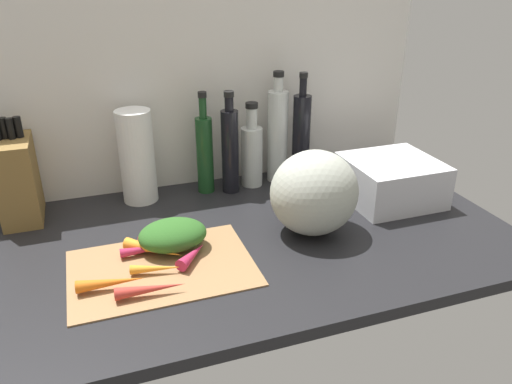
# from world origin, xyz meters

# --- Properties ---
(ground_plane) EXTENTS (1.70, 0.80, 0.03)m
(ground_plane) POSITION_xyz_m (0.00, 0.00, -0.01)
(ground_plane) COLOR black
(wall_back) EXTENTS (1.70, 0.03, 0.60)m
(wall_back) POSITION_xyz_m (0.00, 0.39, 0.30)
(wall_back) COLOR silver
(wall_back) RESTS_ON ground_plane
(cutting_board) EXTENTS (0.42, 0.29, 0.01)m
(cutting_board) POSITION_xyz_m (-0.07, -0.10, 0.00)
(cutting_board) COLOR #997047
(cutting_board) RESTS_ON ground_plane
(carrot_0) EXTENTS (0.14, 0.12, 0.03)m
(carrot_0) POSITION_xyz_m (-0.08, -0.04, 0.02)
(carrot_0) COLOR orange
(carrot_0) RESTS_ON cutting_board
(carrot_1) EXTENTS (0.14, 0.02, 0.02)m
(carrot_1) POSITION_xyz_m (-0.09, -0.03, 0.02)
(carrot_1) COLOR #B2264C
(carrot_1) RESTS_ON cutting_board
(carrot_2) EXTENTS (0.15, 0.04, 0.03)m
(carrot_2) POSITION_xyz_m (-0.11, -0.20, 0.02)
(carrot_2) COLOR red
(carrot_2) RESTS_ON cutting_board
(carrot_3) EXTENTS (0.12, 0.05, 0.02)m
(carrot_3) POSITION_xyz_m (-0.09, -0.12, 0.02)
(carrot_3) COLOR orange
(carrot_3) RESTS_ON cutting_board
(carrot_4) EXTENTS (0.17, 0.04, 0.03)m
(carrot_4) POSITION_xyz_m (-0.03, 0.01, 0.02)
(carrot_4) COLOR #B2264C
(carrot_4) RESTS_ON cutting_board
(carrot_5) EXTENTS (0.09, 0.10, 0.03)m
(carrot_5) POSITION_xyz_m (0.00, -0.10, 0.02)
(carrot_5) COLOR #B2264C
(carrot_5) RESTS_ON cutting_board
(carrot_6) EXTENTS (0.15, 0.04, 0.03)m
(carrot_6) POSITION_xyz_m (-0.19, -0.15, 0.02)
(carrot_6) COLOR orange
(carrot_6) RESTS_ON cutting_board
(carrot_greens_pile) EXTENTS (0.17, 0.13, 0.07)m
(carrot_greens_pile) POSITION_xyz_m (-0.03, -0.02, 0.04)
(carrot_greens_pile) COLOR #2D6023
(carrot_greens_pile) RESTS_ON cutting_board
(winter_squash) EXTENTS (0.23, 0.21, 0.22)m
(winter_squash) POSITION_xyz_m (0.33, -0.05, 0.11)
(winter_squash) COLOR #B2B7A8
(winter_squash) RESTS_ON ground_plane
(knife_block) EXTENTS (0.10, 0.17, 0.28)m
(knife_block) POSITION_xyz_m (-0.39, 0.28, 0.12)
(knife_block) COLOR olive
(knife_block) RESTS_ON ground_plane
(paper_towel_roll) EXTENTS (0.10, 0.10, 0.27)m
(paper_towel_roll) POSITION_xyz_m (-0.07, 0.30, 0.14)
(paper_towel_roll) COLOR white
(paper_towel_roll) RESTS_ON ground_plane
(bottle_0) EXTENTS (0.05, 0.05, 0.31)m
(bottle_0) POSITION_xyz_m (0.13, 0.29, 0.13)
(bottle_0) COLOR #19421E
(bottle_0) RESTS_ON ground_plane
(bottle_1) EXTENTS (0.05, 0.05, 0.31)m
(bottle_1) POSITION_xyz_m (0.20, 0.27, 0.14)
(bottle_1) COLOR black
(bottle_1) RESTS_ON ground_plane
(bottle_2) EXTENTS (0.07, 0.07, 0.26)m
(bottle_2) POSITION_xyz_m (0.28, 0.29, 0.11)
(bottle_2) COLOR silver
(bottle_2) RESTS_ON ground_plane
(bottle_3) EXTENTS (0.06, 0.06, 0.35)m
(bottle_3) POSITION_xyz_m (0.37, 0.30, 0.15)
(bottle_3) COLOR silver
(bottle_3) RESTS_ON ground_plane
(bottle_4) EXTENTS (0.06, 0.06, 0.34)m
(bottle_4) POSITION_xyz_m (0.44, 0.29, 0.14)
(bottle_4) COLOR black
(bottle_4) RESTS_ON ground_plane
(dish_rack) EXTENTS (0.25, 0.24, 0.12)m
(dish_rack) POSITION_xyz_m (0.63, 0.05, 0.06)
(dish_rack) COLOR silver
(dish_rack) RESTS_ON ground_plane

